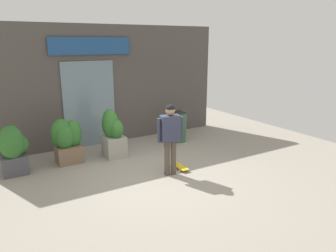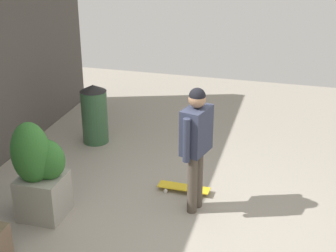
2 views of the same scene
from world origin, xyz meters
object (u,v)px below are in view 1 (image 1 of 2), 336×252
(skateboard, at_px, (178,166))
(trash_bin, at_px, (179,125))
(planter_box_right, at_px, (67,140))
(skateboarder, at_px, (170,132))
(planter_box_left, at_px, (14,149))
(planter_box_mid, at_px, (113,134))

(skateboard, distance_m, trash_bin, 2.28)
(skateboard, relative_size, planter_box_right, 0.64)
(skateboarder, distance_m, planter_box_left, 3.71)
(skateboard, bearing_deg, skateboarder, 123.65)
(planter_box_right, bearing_deg, skateboard, -38.74)
(planter_box_right, relative_size, planter_box_mid, 0.89)
(skateboarder, xyz_separation_m, trash_bin, (1.62, 2.10, -0.53))
(skateboarder, bearing_deg, planter_box_right, 56.83)
(skateboard, xyz_separation_m, planter_box_mid, (-1.06, 1.62, 0.59))
(planter_box_mid, bearing_deg, trash_bin, 5.99)
(planter_box_mid, bearing_deg, skateboard, -56.69)
(planter_box_right, height_order, planter_box_mid, planter_box_mid)
(planter_box_left, bearing_deg, planter_box_mid, -1.91)
(skateboarder, bearing_deg, planter_box_left, 72.70)
(skateboarder, height_order, planter_box_left, skateboarder)
(skateboard, bearing_deg, trash_bin, -31.63)
(skateboard, xyz_separation_m, trash_bin, (1.23, 1.86, 0.45))
(planter_box_left, bearing_deg, skateboard, -25.80)
(skateboarder, xyz_separation_m, planter_box_right, (-1.87, 2.05, -0.42))
(planter_box_left, xyz_separation_m, trash_bin, (4.75, 0.16, -0.11))
(planter_box_right, xyz_separation_m, trash_bin, (3.49, 0.05, -0.10))
(planter_box_mid, bearing_deg, skateboarder, -70.08)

